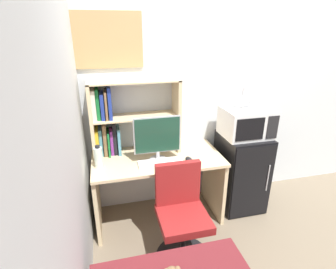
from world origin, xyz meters
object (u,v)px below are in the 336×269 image
object	(u,v)px
hutch_bookshelf	(120,118)
microwave	(246,122)
wall_corkboard	(102,40)
mini_fridge	(241,171)
desk_fan	(251,94)
water_bottle	(98,157)
keyboard	(161,162)
computer_mouse	(189,159)
monitor	(157,137)
desk_chair	(181,220)

from	to	relation	value
hutch_bookshelf	microwave	xyz separation A→B (m)	(1.29, -0.19, -0.09)
wall_corkboard	mini_fridge	bearing A→B (deg)	-12.19
desk_fan	water_bottle	bearing A→B (deg)	-177.22
microwave	desk_fan	distance (m)	0.31
keyboard	water_bottle	distance (m)	0.58
mini_fridge	wall_corkboard	xyz separation A→B (m)	(-1.40, 0.30, 1.40)
computer_mouse	monitor	bearing A→B (deg)	163.45
hutch_bookshelf	computer_mouse	bearing A→B (deg)	-28.98
desk_chair	monitor	bearing A→B (deg)	101.19
hutch_bookshelf	wall_corkboard	distance (m)	0.74
keyboard	wall_corkboard	xyz separation A→B (m)	(-0.44, 0.44, 1.09)
keyboard	microwave	xyz separation A→B (m)	(0.96, 0.14, 0.28)
monitor	microwave	world-z (taller)	monitor
microwave	wall_corkboard	size ratio (longest dim) A/B	0.66
keyboard	mini_fridge	distance (m)	1.01
wall_corkboard	hutch_bookshelf	bearing A→B (deg)	-46.29
desk_chair	wall_corkboard	bearing A→B (deg)	121.44
hutch_bookshelf	desk_fan	size ratio (longest dim) A/B	3.19
desk_fan	microwave	bearing A→B (deg)	150.10
desk_chair	mini_fridge	bearing A→B (deg)	33.25
desk_chair	keyboard	bearing A→B (deg)	101.69
desk_chair	wall_corkboard	world-z (taller)	wall_corkboard
water_bottle	computer_mouse	bearing A→B (deg)	-4.99
monitor	desk_chair	distance (m)	0.78
wall_corkboard	desk_chair	bearing A→B (deg)	-58.56
keyboard	desk_chair	world-z (taller)	desk_chair
computer_mouse	desk_chair	distance (m)	0.58
monitor	microwave	size ratio (longest dim) A/B	0.92
monitor	water_bottle	size ratio (longest dim) A/B	2.04
keyboard	desk_chair	xyz separation A→B (m)	(0.09, -0.43, -0.35)
computer_mouse	wall_corkboard	xyz separation A→B (m)	(-0.72, 0.45, 1.08)
keyboard	desk_fan	size ratio (longest dim) A/B	1.56
monitor	wall_corkboard	size ratio (longest dim) A/B	0.60
keyboard	water_bottle	size ratio (longest dim) A/B	1.93
hutch_bookshelf	wall_corkboard	size ratio (longest dim) A/B	1.17
hutch_bookshelf	keyboard	distance (m)	0.60
water_bottle	microwave	size ratio (longest dim) A/B	0.45
mini_fridge	keyboard	bearing A→B (deg)	-171.62
mini_fridge	microwave	xyz separation A→B (m)	(0.00, 0.00, 0.58)
computer_mouse	microwave	bearing A→B (deg)	12.88
monitor	water_bottle	world-z (taller)	monitor
microwave	desk_chair	world-z (taller)	microwave
monitor	desk_chair	world-z (taller)	monitor
monitor	mini_fridge	xyz separation A→B (m)	(0.97, 0.07, -0.54)
hutch_bookshelf	wall_corkboard	world-z (taller)	wall_corkboard
monitor	keyboard	world-z (taller)	monitor
microwave	wall_corkboard	distance (m)	1.65
computer_mouse	microwave	xyz separation A→B (m)	(0.68, 0.15, 0.27)
wall_corkboard	monitor	bearing A→B (deg)	-40.33
keyboard	hutch_bookshelf	bearing A→B (deg)	135.49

